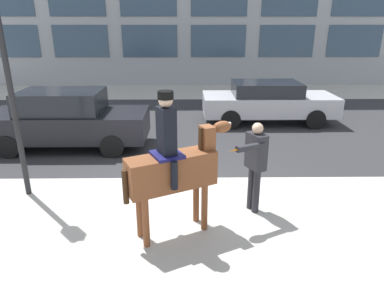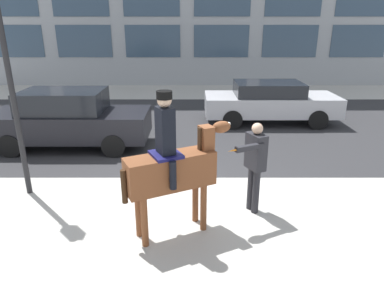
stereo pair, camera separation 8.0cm
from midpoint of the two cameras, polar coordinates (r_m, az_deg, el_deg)
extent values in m
plane|color=#B2AFA8|center=(7.49, -2.43, -7.28)|extent=(80.00, 80.00, 0.00)
cube|color=#2D2D30|center=(11.92, -1.80, 3.12)|extent=(25.61, 8.50, 0.01)
cube|color=#33475B|center=(21.78, -27.96, 14.87)|extent=(3.01, 0.02, 1.70)
cube|color=#33475B|center=(20.40, -18.16, 15.95)|extent=(3.01, 0.02, 1.70)
cube|color=#33475B|center=(19.65, -7.18, 16.62)|extent=(3.01, 0.02, 1.70)
cube|color=#33475B|center=(19.60, 4.28, 16.71)|extent=(3.01, 0.02, 1.70)
cube|color=#33475B|center=(20.27, 15.37, 16.19)|extent=(3.01, 0.02, 1.70)
cube|color=#33475B|center=(21.57, 25.36, 15.23)|extent=(3.01, 0.02, 1.70)
cube|color=brown|center=(5.50, -3.83, -4.58)|extent=(1.50, 1.03, 0.56)
cylinder|color=brown|center=(6.14, 0.31, -9.21)|extent=(0.11, 0.11, 0.85)
cylinder|color=brown|center=(5.90, 1.69, -10.49)|extent=(0.11, 0.11, 0.85)
cylinder|color=brown|center=(5.80, -9.13, -11.34)|extent=(0.11, 0.11, 0.85)
cylinder|color=brown|center=(5.55, -8.12, -12.83)|extent=(0.11, 0.11, 0.85)
cube|color=brown|center=(5.62, 2.10, 0.13)|extent=(0.29, 0.31, 0.59)
cube|color=#382314|center=(5.56, 1.02, 0.14)|extent=(0.07, 0.09, 0.53)
ellipsoid|color=brown|center=(5.68, 4.64, 2.86)|extent=(0.39, 0.32, 0.20)
cube|color=silver|center=(5.72, 5.50, 3.18)|extent=(0.13, 0.10, 0.08)
cylinder|color=#382314|center=(5.33, -11.47, -7.04)|extent=(0.09, 0.09, 0.55)
cube|color=#14144C|center=(5.36, -4.62, -1.77)|extent=(0.60, 0.62, 0.05)
cube|color=black|center=(5.23, -4.73, 2.23)|extent=(0.34, 0.38, 0.72)
sphere|color=#D1A889|center=(5.11, -4.88, 7.30)|extent=(0.22, 0.22, 0.22)
cylinder|color=black|center=(5.09, -4.91, 8.14)|extent=(0.24, 0.24, 0.12)
cylinder|color=black|center=(5.68, -5.59, -3.19)|extent=(0.11, 0.11, 0.45)
cylinder|color=black|center=(5.22, -3.41, -5.25)|extent=(0.11, 0.11, 0.45)
cylinder|color=#232328|center=(6.51, 10.30, -7.74)|extent=(0.13, 0.13, 0.86)
cylinder|color=#232328|center=(6.62, 9.47, -7.18)|extent=(0.13, 0.13, 0.86)
cube|color=#232328|center=(6.26, 10.29, -1.20)|extent=(0.37, 0.46, 0.67)
sphere|color=#D1A889|center=(6.12, 10.53, 2.59)|extent=(0.20, 0.20, 0.20)
cube|color=#232328|center=(5.90, 9.28, -0.53)|extent=(0.53, 0.32, 0.09)
cone|color=orange|center=(5.71, 6.45, -1.07)|extent=(0.18, 0.12, 0.04)
cube|color=black|center=(10.24, -20.10, 3.06)|extent=(4.40, 1.70, 0.73)
cube|color=black|center=(10.12, -21.13, 6.64)|extent=(2.20, 1.50, 0.60)
cylinder|color=black|center=(9.26, -13.38, -0.34)|extent=(0.62, 0.20, 0.62)
cylinder|color=black|center=(10.71, -11.65, 2.52)|extent=(0.62, 0.20, 0.62)
cylinder|color=black|center=(10.21, -28.49, -0.37)|extent=(0.62, 0.20, 0.62)
cylinder|color=black|center=(11.54, -25.08, 2.28)|extent=(0.62, 0.20, 0.62)
cube|color=#B7B7BC|center=(12.44, 12.42, 6.49)|extent=(4.58, 1.77, 0.66)
cube|color=black|center=(12.30, 12.09, 9.03)|extent=(2.29, 1.55, 0.45)
cylinder|color=black|center=(12.17, 19.68, 3.90)|extent=(0.66, 0.21, 0.66)
cylinder|color=black|center=(13.65, 17.43, 5.77)|extent=(0.66, 0.21, 0.66)
cylinder|color=black|center=(11.49, 6.25, 4.07)|extent=(0.66, 0.21, 0.66)
cylinder|color=black|center=(13.06, 5.43, 5.99)|extent=(0.66, 0.21, 0.66)
cylinder|color=black|center=(7.45, -27.91, 5.68)|extent=(0.11, 0.11, 3.76)
camera|label=1|loc=(0.04, -90.38, -0.14)|focal=32.00mm
camera|label=2|loc=(0.04, 89.62, 0.14)|focal=32.00mm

